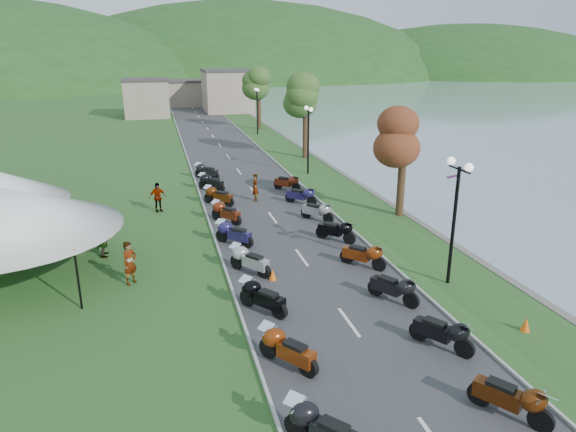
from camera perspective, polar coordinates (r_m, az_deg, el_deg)
road at (r=40.17m, az=-5.48°, el=4.94°), size 7.00×120.00×0.02m
hills_backdrop at (r=199.00m, az=-13.02°, el=14.85°), size 360.00×120.00×76.00m
far_building at (r=84.05m, az=-11.89°, el=13.10°), size 18.00×16.00×5.00m
moto_row_left at (r=17.02m, az=-1.28°, el=-11.68°), size 2.60×47.33×1.10m
moto_row_right at (r=19.64m, az=11.83°, el=-7.83°), size 2.60×35.31×1.10m
vendor_tent_main at (r=23.10m, az=-29.11°, el=-1.96°), size 6.11×6.11×4.00m
tree_lakeside at (r=29.16m, az=12.66°, el=6.47°), size 2.44×2.44×6.79m
pedestrian_a at (r=21.80m, az=-16.96°, el=-7.18°), size 0.80×0.80×1.79m
pedestrian_b at (r=28.39m, az=-22.29°, el=-1.88°), size 0.94×0.70×1.73m
pedestrian_c at (r=26.52m, az=-28.78°, el=-4.15°), size 1.26×1.29×1.98m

